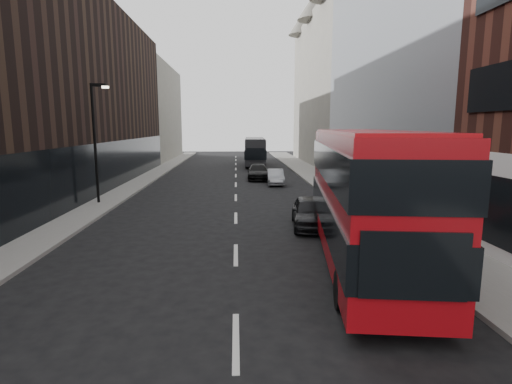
{
  "coord_description": "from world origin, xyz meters",
  "views": [
    {
      "loc": [
        0.04,
        -6.17,
        4.69
      ],
      "look_at": [
        0.7,
        7.08,
        2.5
      ],
      "focal_mm": 28.0,
      "sensor_mm": 36.0,
      "label": 1
    }
  ],
  "objects": [
    {
      "name": "building_modern_block",
      "position": [
        11.47,
        21.0,
        9.9
      ],
      "size": [
        5.03,
        22.0,
        20.0
      ],
      "color": "#94989E",
      "rests_on": "ground"
    },
    {
      "name": "car_a",
      "position": [
        3.51,
        12.0,
        0.71
      ],
      "size": [
        2.1,
        4.32,
        1.42
      ],
      "primitive_type": "imported",
      "rotation": [
        0.0,
        0.0,
        -0.1
      ],
      "color": "black",
      "rests_on": "ground"
    },
    {
      "name": "street_lamp",
      "position": [
        -8.22,
        18.0,
        4.18
      ],
      "size": [
        1.06,
        0.22,
        7.0
      ],
      "color": "black",
      "rests_on": "sidewalk_left"
    },
    {
      "name": "car_c",
      "position": [
        2.01,
        29.23,
        0.67
      ],
      "size": [
        2.03,
        4.69,
        1.34
      ],
      "primitive_type": "imported",
      "rotation": [
        0.0,
        0.0,
        -0.03
      ],
      "color": "black",
      "rests_on": "ground"
    },
    {
      "name": "sidewalk_right",
      "position": [
        7.5,
        25.0,
        0.07
      ],
      "size": [
        3.0,
        80.0,
        0.15
      ],
      "primitive_type": "cube",
      "color": "slate",
      "rests_on": "ground"
    },
    {
      "name": "building_left_far",
      "position": [
        -11.5,
        52.0,
        6.5
      ],
      "size": [
        5.0,
        20.0,
        13.0
      ],
      "primitive_type": "cube",
      "color": "slate",
      "rests_on": "ground"
    },
    {
      "name": "sidewalk_left",
      "position": [
        -8.0,
        25.0,
        0.07
      ],
      "size": [
        2.0,
        80.0,
        0.15
      ],
      "primitive_type": "cube",
      "color": "slate",
      "rests_on": "ground"
    },
    {
      "name": "building_left_mid",
      "position": [
        -11.5,
        30.0,
        7.0
      ],
      "size": [
        5.0,
        24.0,
        14.0
      ],
      "primitive_type": "cube",
      "color": "black",
      "rests_on": "ground"
    },
    {
      "name": "building_victorian",
      "position": [
        11.38,
        44.0,
        9.66
      ],
      "size": [
        6.5,
        24.0,
        21.0
      ],
      "color": "slate",
      "rests_on": "ground"
    },
    {
      "name": "red_bus",
      "position": [
        4.31,
        6.84,
        2.53
      ],
      "size": [
        4.11,
        11.48,
        4.55
      ],
      "rotation": [
        0.0,
        0.0,
        -0.13
      ],
      "color": "#A10910",
      "rests_on": "ground"
    },
    {
      "name": "grey_bus",
      "position": [
        2.3,
        41.91,
        1.77
      ],
      "size": [
        2.75,
        10.29,
        3.3
      ],
      "rotation": [
        0.0,
        0.0,
        -0.03
      ],
      "color": "black",
      "rests_on": "ground"
    },
    {
      "name": "car_b",
      "position": [
        3.23,
        26.0,
        0.61
      ],
      "size": [
        1.43,
        3.76,
        1.22
      ],
      "primitive_type": "imported",
      "rotation": [
        0.0,
        0.0,
        -0.04
      ],
      "color": "gray",
      "rests_on": "ground"
    }
  ]
}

